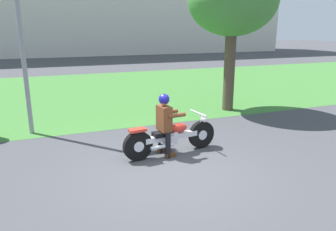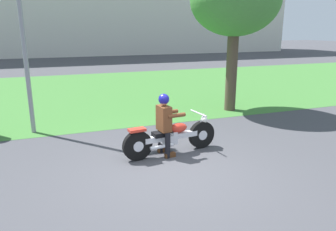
{
  "view_description": "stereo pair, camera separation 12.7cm",
  "coord_description": "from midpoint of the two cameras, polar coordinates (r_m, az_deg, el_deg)",
  "views": [
    {
      "loc": [
        -2.23,
        -5.46,
        2.76
      ],
      "look_at": [
        0.35,
        1.11,
        0.85
      ],
      "focal_mm": 34.38,
      "sensor_mm": 36.0,
      "label": 1
    },
    {
      "loc": [
        -2.11,
        -5.5,
        2.76
      ],
      "look_at": [
        0.35,
        1.11,
        0.85
      ],
      "focal_mm": 34.38,
      "sensor_mm": 36.0,
      "label": 2
    }
  ],
  "objects": [
    {
      "name": "tree_roadside",
      "position": [
        11.22,
        11.07,
        19.35
      ],
      "size": [
        2.93,
        2.93,
        4.85
      ],
      "color": "brown",
      "rests_on": "ground"
    },
    {
      "name": "ground",
      "position": [
        6.51,
        0.18,
        -9.95
      ],
      "size": [
        120.0,
        120.0,
        0.0
      ],
      "primitive_type": "plane",
      "color": "#424247"
    },
    {
      "name": "rider_lead",
      "position": [
        7.07,
        -1.08,
        -0.77
      ],
      "size": [
        0.58,
        0.5,
        1.41
      ],
      "rotation": [
        0.0,
        0.0,
        0.12
      ],
      "color": "black",
      "rests_on": "ground"
    },
    {
      "name": "grass_verge",
      "position": [
        15.07,
        -12.81,
        4.23
      ],
      "size": [
        60.0,
        12.0,
        0.01
      ],
      "primitive_type": "cube",
      "color": "#3D7533",
      "rests_on": "ground"
    },
    {
      "name": "motorcycle_lead",
      "position": [
        7.27,
        0.13,
        -3.83
      ],
      "size": [
        2.29,
        0.66,
        0.89
      ],
      "rotation": [
        0.0,
        0.0,
        0.12
      ],
      "color": "black",
      "rests_on": "ground"
    }
  ]
}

